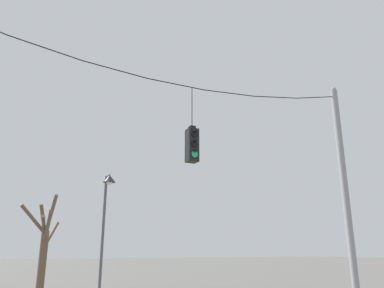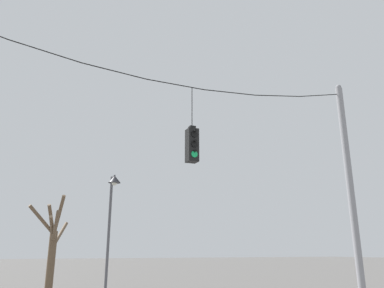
{
  "view_description": "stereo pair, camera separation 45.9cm",
  "coord_description": "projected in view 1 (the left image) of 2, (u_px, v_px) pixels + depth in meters",
  "views": [
    {
      "loc": [
        -4.28,
        -10.31,
        1.89
      ],
      "look_at": [
        0.54,
        -0.28,
        5.09
      ],
      "focal_mm": 35.0,
      "sensor_mm": 36.0,
      "label": 1
    },
    {
      "loc": [
        -3.87,
        -10.5,
        1.89
      ],
      "look_at": [
        0.54,
        -0.28,
        5.09
      ],
      "focal_mm": 35.0,
      "sensor_mm": 36.0,
      "label": 2
    }
  ],
  "objects": [
    {
      "name": "street_lamp",
      "position": [
        107.0,
        202.0,
        15.88
      ],
      "size": [
        0.53,
        0.91,
        5.09
      ],
      "color": "#515156",
      "rests_on": "ground_plane"
    },
    {
      "name": "span_wire",
      "position": [
        177.0,
        76.0,
        11.96
      ],
      "size": [
        13.75,
        0.03,
        0.89
      ],
      "color": "black"
    },
    {
      "name": "utility_pole_right",
      "position": [
        345.0,
        189.0,
        13.94
      ],
      "size": [
        0.26,
        0.26,
        8.26
      ],
      "color": "gray",
      "rests_on": "ground_plane"
    },
    {
      "name": "traffic_light_near_right_pole",
      "position": [
        192.0,
        145.0,
        11.57
      ],
      "size": [
        0.34,
        0.58,
        2.47
      ],
      "color": "black"
    },
    {
      "name": "bare_tree",
      "position": [
        44.0,
        244.0,
        17.62
      ],
      "size": [
        2.1,
        3.84,
        4.47
      ],
      "color": "brown",
      "rests_on": "ground_plane"
    }
  ]
}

